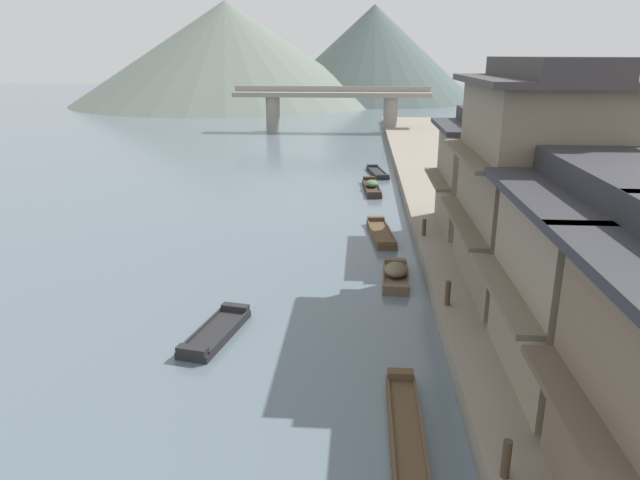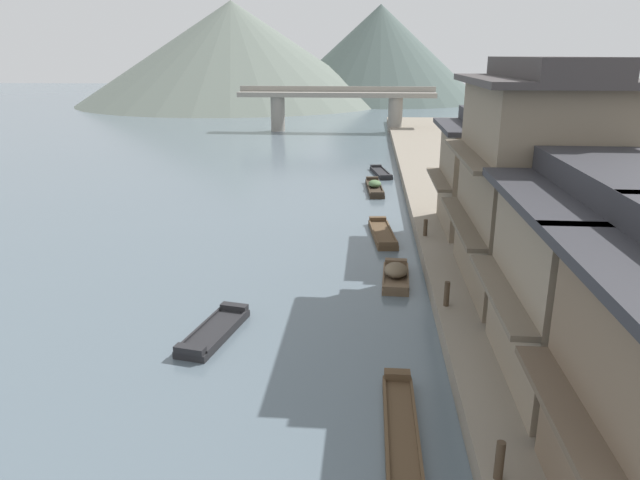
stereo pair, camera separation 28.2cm
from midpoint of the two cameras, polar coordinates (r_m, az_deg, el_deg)
riverbank_right at (r=36.52m, az=23.41°, el=1.68°), size 18.00×110.00×0.69m
boat_moored_nearest at (r=48.97m, az=6.15°, el=6.56°), size 1.88×4.86×0.41m
boat_moored_second at (r=15.92m, az=8.51°, el=-18.40°), size 0.88×5.54×0.51m
boat_moored_third at (r=43.00m, az=5.56°, el=5.18°), size 1.40×5.56×0.77m
boat_moored_far at (r=31.98m, az=6.39°, el=0.59°), size 1.57×5.08×0.49m
boat_midriver_drifting at (r=25.83m, az=7.75°, el=-3.35°), size 1.29×3.67×0.78m
boat_midriver_upstream at (r=21.12m, az=-9.95°, el=-8.84°), size 1.88×3.97×0.47m
house_waterfront_second at (r=17.61m, az=27.24°, el=-3.60°), size 6.42×6.58×6.14m
house_waterfront_tall at (r=23.66m, az=20.67°, el=5.55°), size 5.78×8.28×8.74m
house_waterfront_narrow at (r=31.62m, az=16.62°, el=6.37°), size 5.77×6.59×6.14m
mooring_post_dock_near at (r=14.01m, az=17.77°, el=-19.86°), size 0.20×0.20×0.92m
mooring_post_dock_mid at (r=21.89m, az=12.67°, el=-5.17°), size 0.20×0.20×0.94m
mooring_post_dock_far at (r=30.09m, az=10.54°, el=1.21°), size 0.20×0.20×0.86m
stone_bridge at (r=76.49m, az=1.70°, el=13.33°), size 25.21×2.40×5.66m
hill_far_west at (r=125.28m, az=-8.46°, el=17.68°), size 62.50×62.50×19.82m
hill_far_centre at (r=131.36m, az=5.94°, el=17.73°), size 44.54×44.54×19.67m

